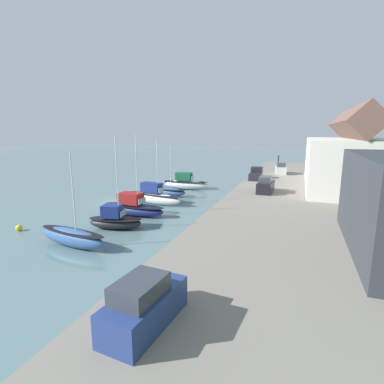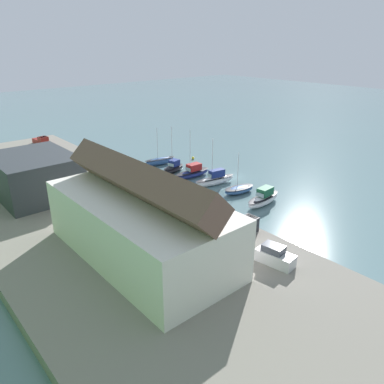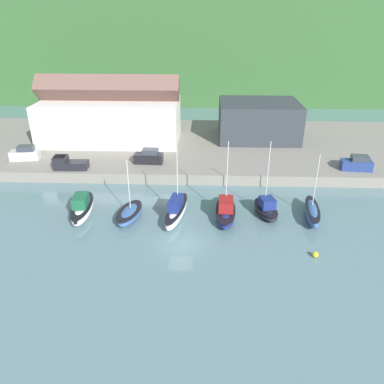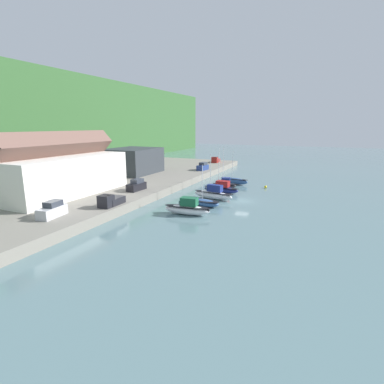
{
  "view_description": "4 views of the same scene",
  "coord_description": "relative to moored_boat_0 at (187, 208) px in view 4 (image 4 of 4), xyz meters",
  "views": [
    {
      "loc": [
        33.67,
        23.18,
        9.38
      ],
      "look_at": [
        1.94,
        11.73,
        2.55
      ],
      "focal_mm": 28.0,
      "sensor_mm": 36.0,
      "label": 1
    },
    {
      "loc": [
        -45.37,
        49.39,
        24.07
      ],
      "look_at": [
        -4.12,
        13.69,
        1.85
      ],
      "focal_mm": 35.0,
      "sensor_mm": 36.0,
      "label": 2
    },
    {
      "loc": [
        2.48,
        -32.73,
        21.87
      ],
      "look_at": [
        0.91,
        7.71,
        2.32
      ],
      "focal_mm": 35.0,
      "sensor_mm": 36.0,
      "label": 3
    },
    {
      "loc": [
        -52.93,
        -13.53,
        13.74
      ],
      "look_at": [
        -3.06,
        8.8,
        1.52
      ],
      "focal_mm": 28.0,
      "sensor_mm": 36.0,
      "label": 4
    }
  ],
  "objects": [
    {
      "name": "moored_boat_4",
      "position": [
        21.67,
        0.88,
        -0.14
      ],
      "size": [
        3.3,
        5.64,
        9.05
      ],
      "rotation": [
        0.0,
        0.0,
        0.22
      ],
      "color": "black",
      "rests_on": "ground_plane"
    },
    {
      "name": "quay_promenade",
      "position": [
        11.96,
        23.67,
        -0.26
      ],
      "size": [
        98.61,
        29.15,
        1.51
      ],
      "color": "gray",
      "rests_on": "ground_plane"
    },
    {
      "name": "pickup_truck_1",
      "position": [
        -5.22,
        10.79,
        1.32
      ],
      "size": [
        4.8,
        2.15,
        1.9
      ],
      "rotation": [
        0.0,
        0.0,
        1.61
      ],
      "color": "black",
      "rests_on": "quay_promenade"
    },
    {
      "name": "moored_boat_5",
      "position": [
        26.92,
        0.3,
        -0.19
      ],
      "size": [
        2.47,
        7.11,
        7.75
      ],
      "rotation": [
        0.0,
        0.0,
        -0.13
      ],
      "color": "#33568E",
      "rests_on": "ground_plane"
    },
    {
      "name": "moored_boat_0",
      "position": [
        0.0,
        0.0,
        0.0
      ],
      "size": [
        2.85,
        7.67,
        2.76
      ],
      "rotation": [
        0.0,
        0.0,
        0.09
      ],
      "color": "white",
      "rests_on": "ground_plane"
    },
    {
      "name": "moored_boat_1",
      "position": [
        5.68,
        -0.56,
        -0.36
      ],
      "size": [
        3.25,
        6.05,
        7.17
      ],
      "rotation": [
        0.0,
        0.0,
        -0.15
      ],
      "color": "#33568E",
      "rests_on": "ground_plane"
    },
    {
      "name": "moored_boat_3",
      "position": [
        16.87,
        0.1,
        -0.07
      ],
      "size": [
        2.56,
        7.68,
        9.18
      ],
      "rotation": [
        0.0,
        0.0,
        -0.04
      ],
      "color": "navy",
      "rests_on": "ground_plane"
    },
    {
      "name": "parked_car_2",
      "position": [
        35.91,
        11.99,
        1.41
      ],
      "size": [
        4.35,
        2.19,
        2.16
      ],
      "rotation": [
        0.0,
        0.0,
        1.48
      ],
      "color": "navy",
      "rests_on": "quay_promenade"
    },
    {
      "name": "mooring_buoy_0",
      "position": [
        25.42,
        -7.43,
        -0.72
      ],
      "size": [
        0.6,
        0.6,
        0.6
      ],
      "color": "yellow",
      "rests_on": "ground_plane"
    },
    {
      "name": "yacht_club_building",
      "position": [
        23.57,
        26.55,
        3.69
      ],
      "size": [
        13.58,
        10.97,
        6.4
      ],
      "color": "#2D3338",
      "rests_on": "quay_promenade"
    },
    {
      "name": "parked_car_1",
      "position": [
        -12.98,
        14.27,
        1.41
      ],
      "size": [
        4.41,
        2.37,
        2.16
      ],
      "rotation": [
        0.0,
        0.0,
        1.71
      ],
      "color": "#B7B7BC",
      "rests_on": "quay_promenade"
    },
    {
      "name": "moored_boat_2",
      "position": [
        11.15,
        -0.22,
        0.03
      ],
      "size": [
        3.06,
        8.39,
        8.55
      ],
      "rotation": [
        0.0,
        0.0,
        -0.16
      ],
      "color": "white",
      "rests_on": "ground_plane"
    },
    {
      "name": "ground_plane",
      "position": [
        11.96,
        -5.61,
        -1.02
      ],
      "size": [
        320.0,
        320.0,
        0.0
      ],
      "primitive_type": "plane",
      "color": "slate"
    },
    {
      "name": "parked_car_0",
      "position": [
        6.03,
        13.57,
        1.41
      ],
      "size": [
        4.28,
        1.99,
        2.16
      ],
      "rotation": [
        0.0,
        0.0,
        1.52
      ],
      "color": "black",
      "rests_on": "quay_promenade"
    },
    {
      "name": "harbor_clubhouse",
      "position": [
        -1.95,
        24.1,
        4.56
      ],
      "size": [
        23.71,
        11.08,
        11.23
      ],
      "color": "silver",
      "rests_on": "quay_promenade"
    },
    {
      "name": "pickup_truck_0",
      "position": [
        53.79,
        14.65,
        1.32
      ],
      "size": [
        4.88,
        2.38,
        1.9
      ],
      "rotation": [
        0.0,
        0.0,
        1.66
      ],
      "color": "maroon",
      "rests_on": "quay_promenade"
    }
  ]
}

